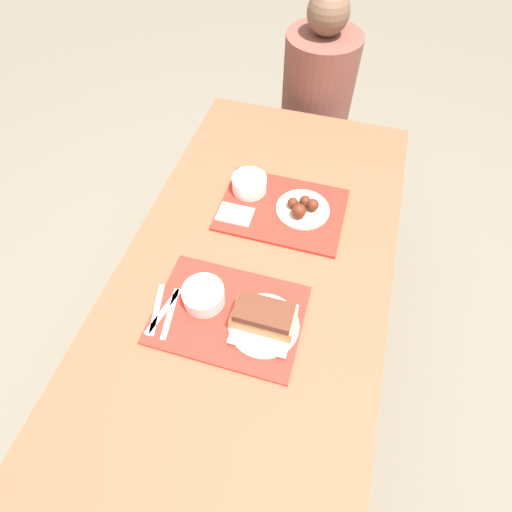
# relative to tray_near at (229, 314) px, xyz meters

# --- Properties ---
(ground_plane) EXTENTS (12.00, 12.00, 0.00)m
(ground_plane) POSITION_rel_tray_near_xyz_m (0.03, 0.20, -0.77)
(ground_plane) COLOR #706656
(picnic_table) EXTENTS (0.87, 1.68, 0.77)m
(picnic_table) POSITION_rel_tray_near_xyz_m (0.03, 0.20, -0.10)
(picnic_table) COLOR brown
(picnic_table) RESTS_ON ground_plane
(picnic_bench_far) EXTENTS (0.83, 0.28, 0.48)m
(picnic_bench_far) POSITION_rel_tray_near_xyz_m (0.03, 1.27, -0.38)
(picnic_bench_far) COLOR brown
(picnic_bench_far) RESTS_ON ground_plane
(tray_near) EXTENTS (0.44, 0.32, 0.01)m
(tray_near) POSITION_rel_tray_near_xyz_m (0.00, 0.00, 0.00)
(tray_near) COLOR red
(tray_near) RESTS_ON picnic_table
(tray_far) EXTENTS (0.44, 0.32, 0.01)m
(tray_far) POSITION_rel_tray_near_xyz_m (0.05, 0.45, 0.00)
(tray_far) COLOR red
(tray_far) RESTS_ON picnic_table
(bowl_coleslaw_near) EXTENTS (0.13, 0.13, 0.06)m
(bowl_coleslaw_near) POSITION_rel_tray_near_xyz_m (-0.08, 0.02, 0.04)
(bowl_coleslaw_near) COLOR white
(bowl_coleslaw_near) RESTS_ON tray_near
(brisket_sandwich_plate) EXTENTS (0.21, 0.21, 0.10)m
(brisket_sandwich_plate) POSITION_rel_tray_near_xyz_m (0.11, -0.01, 0.05)
(brisket_sandwich_plate) COLOR beige
(brisket_sandwich_plate) RESTS_ON tray_near
(plastic_fork_near) EXTENTS (0.05, 0.17, 0.00)m
(plastic_fork_near) POSITION_rel_tray_near_xyz_m (-0.19, -0.05, 0.01)
(plastic_fork_near) COLOR white
(plastic_fork_near) RESTS_ON tray_near
(plastic_knife_near) EXTENTS (0.04, 0.17, 0.00)m
(plastic_knife_near) POSITION_rel_tray_near_xyz_m (-0.17, -0.05, 0.01)
(plastic_knife_near) COLOR white
(plastic_knife_near) RESTS_ON tray_near
(plastic_spoon_near) EXTENTS (0.05, 0.17, 0.00)m
(plastic_spoon_near) POSITION_rel_tray_near_xyz_m (-0.21, -0.05, 0.01)
(plastic_spoon_near) COLOR white
(plastic_spoon_near) RESTS_ON tray_near
(bowl_coleslaw_far) EXTENTS (0.13, 0.13, 0.06)m
(bowl_coleslaw_far) POSITION_rel_tray_near_xyz_m (-0.09, 0.51, 0.04)
(bowl_coleslaw_far) COLOR white
(bowl_coleslaw_far) RESTS_ON tray_far
(wings_plate_far) EXTENTS (0.19, 0.19, 0.06)m
(wings_plate_far) POSITION_rel_tray_near_xyz_m (0.13, 0.46, 0.02)
(wings_plate_far) COLOR beige
(wings_plate_far) RESTS_ON tray_far
(napkin_far) EXTENTS (0.12, 0.09, 0.01)m
(napkin_far) POSITION_rel_tray_near_xyz_m (-0.10, 0.38, 0.01)
(napkin_far) COLOR white
(napkin_far) RESTS_ON tray_far
(person_seated_across) EXTENTS (0.34, 0.34, 0.71)m
(person_seated_across) POSITION_rel_tray_near_xyz_m (0.03, 1.27, -0.00)
(person_seated_across) COLOR brown
(person_seated_across) RESTS_ON picnic_bench_far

